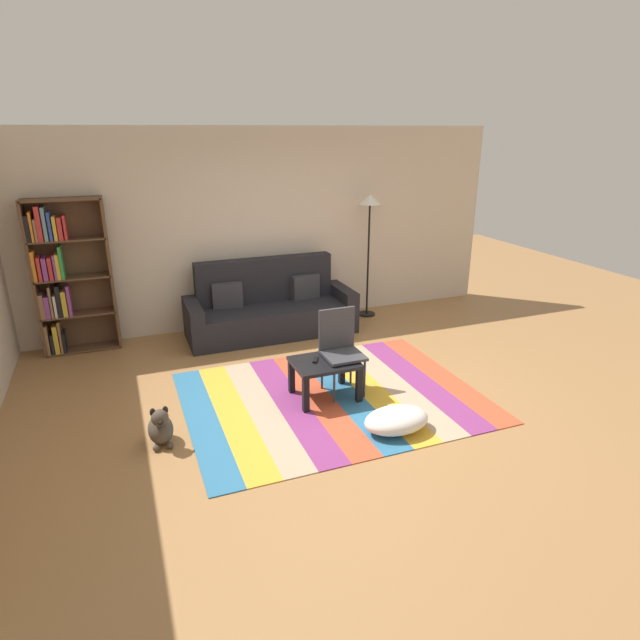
{
  "coord_description": "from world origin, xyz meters",
  "views": [
    {
      "loc": [
        -2.06,
        -4.64,
        2.66
      ],
      "look_at": [
        -0.04,
        0.56,
        0.65
      ],
      "focal_mm": 29.87,
      "sensor_mm": 36.0,
      "label": 1
    }
  ],
  "objects_px": {
    "bookshelf": "(63,277)",
    "dog": "(161,428)",
    "coffee_table": "(325,368)",
    "couch": "(270,309)",
    "pouf": "(396,420)",
    "folding_chair": "(340,344)",
    "standing_lamp": "(370,215)",
    "tv_remote": "(315,359)"
  },
  "relations": [
    {
      "from": "tv_remote",
      "to": "dog",
      "type": "bearing_deg",
      "value": -141.56
    },
    {
      "from": "tv_remote",
      "to": "folding_chair",
      "type": "relative_size",
      "value": 0.17
    },
    {
      "from": "pouf",
      "to": "dog",
      "type": "height_order",
      "value": "dog"
    },
    {
      "from": "couch",
      "to": "standing_lamp",
      "type": "relative_size",
      "value": 1.26
    },
    {
      "from": "coffee_table",
      "to": "dog",
      "type": "bearing_deg",
      "value": -170.59
    },
    {
      "from": "bookshelf",
      "to": "couch",
      "type": "bearing_deg",
      "value": -6.47
    },
    {
      "from": "pouf",
      "to": "folding_chair",
      "type": "relative_size",
      "value": 0.7
    },
    {
      "from": "folding_chair",
      "to": "standing_lamp",
      "type": "bearing_deg",
      "value": 68.13
    },
    {
      "from": "couch",
      "to": "dog",
      "type": "distance_m",
      "value": 2.87
    },
    {
      "from": "bookshelf",
      "to": "folding_chair",
      "type": "distance_m",
      "value": 3.52
    },
    {
      "from": "tv_remote",
      "to": "folding_chair",
      "type": "bearing_deg",
      "value": 35.69
    },
    {
      "from": "bookshelf",
      "to": "tv_remote",
      "type": "distance_m",
      "value": 3.35
    },
    {
      "from": "standing_lamp",
      "to": "tv_remote",
      "type": "bearing_deg",
      "value": -127.35
    },
    {
      "from": "bookshelf",
      "to": "coffee_table",
      "type": "xyz_separation_m",
      "value": [
        2.49,
        -2.32,
        -0.63
      ]
    },
    {
      "from": "couch",
      "to": "pouf",
      "type": "xyz_separation_m",
      "value": [
        0.36,
        -2.9,
        -0.22
      ]
    },
    {
      "from": "bookshelf",
      "to": "coffee_table",
      "type": "distance_m",
      "value": 3.46
    },
    {
      "from": "bookshelf",
      "to": "coffee_table",
      "type": "bearing_deg",
      "value": -42.93
    },
    {
      "from": "pouf",
      "to": "standing_lamp",
      "type": "bearing_deg",
      "value": 68.75
    },
    {
      "from": "folding_chair",
      "to": "dog",
      "type": "bearing_deg",
      "value": -157.97
    },
    {
      "from": "dog",
      "to": "pouf",
      "type": "bearing_deg",
      "value": -15.99
    },
    {
      "from": "standing_lamp",
      "to": "folding_chair",
      "type": "relative_size",
      "value": 1.99
    },
    {
      "from": "coffee_table",
      "to": "tv_remote",
      "type": "bearing_deg",
      "value": 148.73
    },
    {
      "from": "standing_lamp",
      "to": "folding_chair",
      "type": "distance_m",
      "value": 2.7
    },
    {
      "from": "couch",
      "to": "folding_chair",
      "type": "relative_size",
      "value": 2.51
    },
    {
      "from": "couch",
      "to": "coffee_table",
      "type": "distance_m",
      "value": 2.03
    },
    {
      "from": "pouf",
      "to": "folding_chair",
      "type": "xyz_separation_m",
      "value": [
        -0.16,
        0.96,
        0.41
      ]
    },
    {
      "from": "folding_chair",
      "to": "bookshelf",
      "type": "bearing_deg",
      "value": 151.37
    },
    {
      "from": "dog",
      "to": "coffee_table",
      "type": "bearing_deg",
      "value": 9.41
    },
    {
      "from": "dog",
      "to": "standing_lamp",
      "type": "height_order",
      "value": "standing_lamp"
    },
    {
      "from": "bookshelf",
      "to": "coffee_table",
      "type": "relative_size",
      "value": 2.88
    },
    {
      "from": "couch",
      "to": "standing_lamp",
      "type": "height_order",
      "value": "standing_lamp"
    },
    {
      "from": "pouf",
      "to": "dog",
      "type": "xyz_separation_m",
      "value": [
        -2.05,
        0.59,
        0.04
      ]
    },
    {
      "from": "bookshelf",
      "to": "standing_lamp",
      "type": "xyz_separation_m",
      "value": [
        4.06,
        -0.1,
        0.54
      ]
    },
    {
      "from": "dog",
      "to": "couch",
      "type": "bearing_deg",
      "value": 53.9
    },
    {
      "from": "coffee_table",
      "to": "pouf",
      "type": "height_order",
      "value": "coffee_table"
    },
    {
      "from": "dog",
      "to": "tv_remote",
      "type": "distance_m",
      "value": 1.65
    },
    {
      "from": "couch",
      "to": "dog",
      "type": "bearing_deg",
      "value": -126.1
    },
    {
      "from": "bookshelf",
      "to": "standing_lamp",
      "type": "relative_size",
      "value": 1.06
    },
    {
      "from": "coffee_table",
      "to": "tv_remote",
      "type": "height_order",
      "value": "tv_remote"
    },
    {
      "from": "bookshelf",
      "to": "dog",
      "type": "distance_m",
      "value": 2.84
    },
    {
      "from": "pouf",
      "to": "standing_lamp",
      "type": "distance_m",
      "value": 3.58
    },
    {
      "from": "tv_remote",
      "to": "standing_lamp",
      "type": "bearing_deg",
      "value": 79.41
    }
  ]
}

